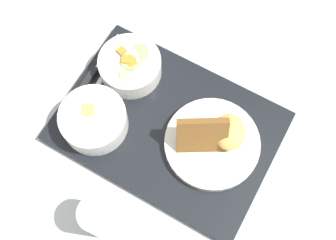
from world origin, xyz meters
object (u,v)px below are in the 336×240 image
plate_main (214,141)px  spoon (107,70)px  bowl_salad (130,65)px  glass_water (101,218)px  knife (91,76)px  bowl_soup (94,119)px

plate_main → spoon: bearing=168.8°
bowl_salad → glass_water: 0.32m
plate_main → glass_water: bearing=-119.3°
bowl_salad → knife: 0.09m
plate_main → spoon: (-0.27, 0.05, -0.01)m
plate_main → glass_water: glass_water is taller
bowl_soup → plate_main: (0.23, 0.07, -0.01)m
plate_main → spoon: plate_main is taller
bowl_soup → spoon: size_ratio=0.83×
bowl_soup → knife: bowl_soup is taller
bowl_salad → bowl_soup: 0.14m
bowl_soup → glass_water: 0.19m
bowl_soup → spoon: (-0.04, 0.12, -0.03)m
bowl_soup → glass_water: (0.10, -0.16, -0.00)m
knife → glass_water: bearing=-143.4°
bowl_salad → spoon: bearing=-157.1°
spoon → bowl_salad: bearing=-67.1°
knife → spoon: bearing=-37.3°
bowl_soup → bowl_salad: bearing=86.1°
glass_water → bowl_soup: bearing=122.9°
bowl_soup → spoon: bowl_soup is taller
plate_main → spoon: size_ratio=1.19×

